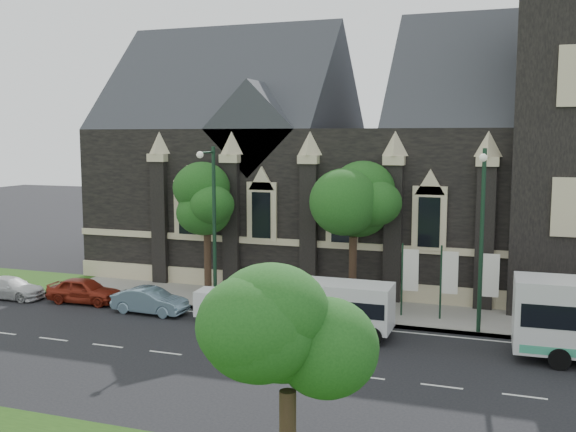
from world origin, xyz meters
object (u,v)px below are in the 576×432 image
at_px(car_far_red, 84,290).
at_px(tree_walk_right, 358,204).
at_px(tree_park_east, 296,331).
at_px(box_trailer, 217,303).
at_px(banner_flag_right, 487,279).
at_px(street_lamp_near, 482,231).
at_px(shuttle_bus, 323,303).
at_px(street_lamp_mid, 213,219).
at_px(sedan, 150,301).
at_px(banner_flag_left, 408,274).
at_px(banner_flag_center, 447,277).
at_px(tree_walk_left, 211,200).
at_px(car_far_white, 11,288).

bearing_deg(car_far_red, tree_walk_right, -75.80).
distance_m(tree_park_east, box_trailer, 17.97).
bearing_deg(banner_flag_right, street_lamp_near, -98.56).
height_order(tree_walk_right, shuttle_bus, tree_walk_right).
height_order(street_lamp_mid, sedan, street_lamp_mid).
xyz_separation_m(street_lamp_mid, car_far_red, (-7.79, -0.89, -4.38)).
height_order(banner_flag_left, shuttle_bus, banner_flag_left).
bearing_deg(tree_park_east, banner_flag_left, 89.65).
relative_size(box_trailer, sedan, 0.70).
bearing_deg(banner_flag_left, street_lamp_near, -27.18).
distance_m(banner_flag_center, car_far_red, 20.34).
xyz_separation_m(tree_walk_right, banner_flag_center, (5.08, -1.71, -3.43)).
relative_size(shuttle_bus, box_trailer, 2.29).
height_order(street_lamp_near, shuttle_bus, street_lamp_near).
xyz_separation_m(tree_walk_right, shuttle_bus, (-0.38, -5.75, -4.31)).
xyz_separation_m(banner_flag_left, banner_flag_right, (4.00, 0.00, 0.00)).
bearing_deg(car_far_red, tree_walk_left, -55.62).
bearing_deg(tree_walk_right, tree_walk_left, -179.94).
bearing_deg(tree_walk_right, car_far_red, -163.26).
bearing_deg(box_trailer, street_lamp_mid, 116.89).
distance_m(street_lamp_near, box_trailer, 13.87).
bearing_deg(street_lamp_mid, shuttle_bus, -17.34).
bearing_deg(sedan, street_lamp_mid, -60.04).
bearing_deg(shuttle_bus, tree_walk_right, 86.50).
xyz_separation_m(car_far_red, car_far_white, (-4.81, -0.49, -0.11)).
xyz_separation_m(street_lamp_mid, banner_flag_center, (12.29, 1.91, -2.73)).
bearing_deg(car_far_white, shuttle_bus, -93.65).
bearing_deg(street_lamp_mid, street_lamp_near, 0.00).
bearing_deg(car_far_white, sedan, -92.79).
distance_m(street_lamp_near, car_far_white, 27.01).
bearing_deg(tree_walk_right, tree_park_east, -81.58).
distance_m(tree_walk_left, banner_flag_left, 12.66).
bearing_deg(tree_walk_left, sedan, -103.31).
bearing_deg(street_lamp_near, banner_flag_left, 152.82).
height_order(shuttle_bus, sedan, shuttle_bus).
xyz_separation_m(street_lamp_near, shuttle_bus, (-7.17, -2.13, -3.60)).
relative_size(shuttle_bus, sedan, 1.61).
distance_m(tree_park_east, banner_flag_left, 18.46).
relative_size(box_trailer, car_far_red, 0.68).
bearing_deg(banner_flag_center, shuttle_bus, -143.47).
bearing_deg(tree_walk_right, banner_flag_center, -18.64).
bearing_deg(car_far_white, banner_flag_center, -83.92).
bearing_deg(sedan, banner_flag_left, -73.22).
height_order(tree_park_east, car_far_red, tree_park_east).
distance_m(street_lamp_mid, sedan, 5.60).
bearing_deg(street_lamp_near, car_far_white, -177.02).
height_order(shuttle_bus, box_trailer, shuttle_bus).
xyz_separation_m(tree_park_east, banner_flag_left, (0.11, 18.32, -2.24)).
height_order(street_lamp_near, street_lamp_mid, same).
bearing_deg(banner_flag_center, tree_park_east, -96.57).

